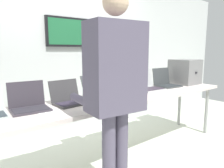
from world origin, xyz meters
The scene contains 12 objects.
ground centered at (0.00, 0.00, -0.02)m, with size 8.00×8.00×0.04m, color beige.
back_wall centered at (0.00, 1.13, 1.30)m, with size 8.00×0.11×2.58m.
workbench centered at (0.00, 0.00, 0.74)m, with size 3.42×0.70×0.79m.
equipment_box centered at (1.46, 0.08, 0.99)m, with size 0.41×0.41×0.40m.
laptop_station_1 centered at (-1.06, 0.11, 0.85)m, with size 0.36×0.32×0.26m.
laptop_station_2 centered at (-0.66, 0.09, 0.85)m, with size 0.36×0.32×0.24m.
laptop_station_3 centered at (-0.23, 0.13, 0.85)m, with size 0.35×0.40×0.25m.
laptop_station_4 centered at (0.18, 0.11, 0.85)m, with size 0.37×0.30×0.24m.
laptop_station_5 centered at (0.59, 0.11, 0.85)m, with size 0.38×0.34×0.28m.
laptop_station_6 centered at (1.01, 0.12, 0.85)m, with size 0.37×0.33×0.28m.
person centered at (-0.62, -0.62, 1.09)m, with size 0.48×0.62×1.79m.
paper_sheet centered at (-0.95, -0.17, 0.79)m, with size 0.25×0.32×0.00m.
Camera 1 is at (-1.68, -1.90, 1.35)m, focal length 34.38 mm.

